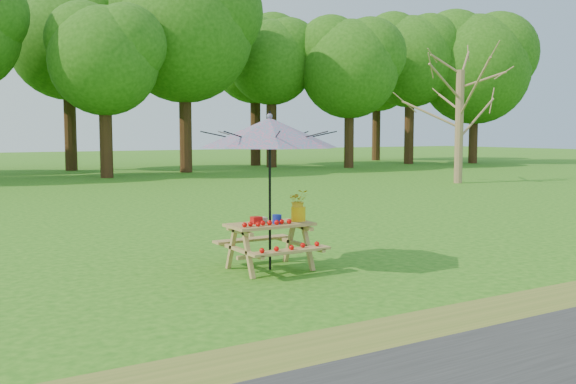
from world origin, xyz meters
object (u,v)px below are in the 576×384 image
bare_tree (462,23)px  flower_bucket (298,204)px  picnic_table (270,247)px  patio_umbrella (270,133)px

bare_tree → flower_bucket: bearing=-143.6°
flower_bucket → bare_tree: bearing=36.4°
bare_tree → flower_bucket: (-13.44, -9.89, -5.15)m
picnic_table → bare_tree: bearing=35.4°
patio_umbrella → flower_bucket: patio_umbrella is taller
picnic_table → patio_umbrella: (0.00, 0.00, 1.62)m
patio_umbrella → flower_bucket: 1.13m
picnic_table → patio_umbrella: 1.62m
bare_tree → flower_bucket: bare_tree is taller
patio_umbrella → bare_tree: bearing=35.4°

